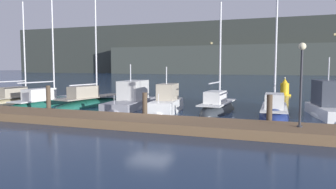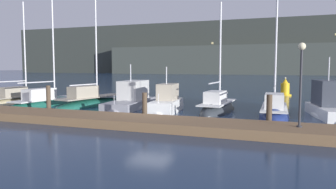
{
  "view_description": "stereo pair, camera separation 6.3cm",
  "coord_description": "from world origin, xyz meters",
  "px_view_note": "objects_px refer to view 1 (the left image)",
  "views": [
    {
      "loc": [
        7.7,
        -17.6,
        3.09
      ],
      "look_at": [
        0.0,
        2.97,
        1.2
      ],
      "focal_mm": 35.0,
      "sensor_mm": 36.0,
      "label": 1
    },
    {
      "loc": [
        7.76,
        -17.58,
        3.09
      ],
      "look_at": [
        0.0,
        2.97,
        1.2
      ],
      "focal_mm": 35.0,
      "sensor_mm": 36.0,
      "label": 2
    }
  ],
  "objects_px": {
    "sailboat_berth_2": "(48,103)",
    "sailboat_berth_3": "(91,103)",
    "motorboat_berth_4": "(131,103)",
    "motorboat_berth_8": "(327,111)",
    "motorboat_berth_5": "(166,108)",
    "sailboat_berth_1": "(20,101)",
    "dock_lamppost": "(302,70)",
    "sailboat_berth_7": "(274,115)",
    "channel_buoy": "(285,89)",
    "sailboat_berth_6": "(218,110)"
  },
  "relations": [
    {
      "from": "motorboat_berth_5",
      "to": "motorboat_berth_8",
      "type": "relative_size",
      "value": 0.82
    },
    {
      "from": "channel_buoy",
      "to": "motorboat_berth_5",
      "type": "bearing_deg",
      "value": -114.4
    },
    {
      "from": "motorboat_berth_5",
      "to": "dock_lamppost",
      "type": "distance_m",
      "value": 10.15
    },
    {
      "from": "dock_lamppost",
      "to": "sailboat_berth_6",
      "type": "bearing_deg",
      "value": 126.78
    },
    {
      "from": "sailboat_berth_7",
      "to": "sailboat_berth_6",
      "type": "bearing_deg",
      "value": 165.18
    },
    {
      "from": "sailboat_berth_3",
      "to": "motorboat_berth_8",
      "type": "relative_size",
      "value": 1.75
    },
    {
      "from": "sailboat_berth_1",
      "to": "sailboat_berth_3",
      "type": "relative_size",
      "value": 0.88
    },
    {
      "from": "sailboat_berth_3",
      "to": "sailboat_berth_6",
      "type": "relative_size",
      "value": 1.24
    },
    {
      "from": "motorboat_berth_8",
      "to": "motorboat_berth_4",
      "type": "bearing_deg",
      "value": -179.16
    },
    {
      "from": "sailboat_berth_2",
      "to": "sailboat_berth_1",
      "type": "bearing_deg",
      "value": 171.9
    },
    {
      "from": "sailboat_berth_6",
      "to": "dock_lamppost",
      "type": "relative_size",
      "value": 2.27
    },
    {
      "from": "sailboat_berth_3",
      "to": "channel_buoy",
      "type": "xyz_separation_m",
      "value": [
        14.12,
        14.77,
        0.51
      ]
    },
    {
      "from": "sailboat_berth_1",
      "to": "channel_buoy",
      "type": "bearing_deg",
      "value": 36.16
    },
    {
      "from": "sailboat_berth_1",
      "to": "sailboat_berth_3",
      "type": "distance_m",
      "value": 6.73
    },
    {
      "from": "sailboat_berth_6",
      "to": "sailboat_berth_7",
      "type": "xyz_separation_m",
      "value": [
        3.74,
        -0.99,
        0.0
      ]
    },
    {
      "from": "motorboat_berth_5",
      "to": "channel_buoy",
      "type": "distance_m",
      "value": 17.62
    },
    {
      "from": "motorboat_berth_5",
      "to": "sailboat_berth_3",
      "type": "bearing_deg",
      "value": 169.44
    },
    {
      "from": "sailboat_berth_6",
      "to": "sailboat_berth_3",
      "type": "bearing_deg",
      "value": -178.92
    },
    {
      "from": "channel_buoy",
      "to": "dock_lamppost",
      "type": "relative_size",
      "value": 0.53
    },
    {
      "from": "sailboat_berth_3",
      "to": "motorboat_berth_4",
      "type": "relative_size",
      "value": 1.46
    },
    {
      "from": "sailboat_berth_2",
      "to": "sailboat_berth_6",
      "type": "bearing_deg",
      "value": 4.78
    },
    {
      "from": "sailboat_berth_6",
      "to": "sailboat_berth_7",
      "type": "distance_m",
      "value": 3.87
    },
    {
      "from": "sailboat_berth_1",
      "to": "motorboat_berth_4",
      "type": "bearing_deg",
      "value": 2.96
    },
    {
      "from": "motorboat_berth_8",
      "to": "motorboat_berth_5",
      "type": "bearing_deg",
      "value": -171.23
    },
    {
      "from": "dock_lamppost",
      "to": "sailboat_berth_7",
      "type": "bearing_deg",
      "value": 102.85
    },
    {
      "from": "motorboat_berth_4",
      "to": "channel_buoy",
      "type": "relative_size",
      "value": 3.61
    },
    {
      "from": "sailboat_berth_1",
      "to": "sailboat_berth_2",
      "type": "bearing_deg",
      "value": -8.1
    },
    {
      "from": "sailboat_berth_1",
      "to": "sailboat_berth_7",
      "type": "distance_m",
      "value": 20.5
    },
    {
      "from": "sailboat_berth_3",
      "to": "motorboat_berth_5",
      "type": "bearing_deg",
      "value": -10.56
    },
    {
      "from": "sailboat_berth_2",
      "to": "motorboat_berth_4",
      "type": "bearing_deg",
      "value": 8.3
    },
    {
      "from": "sailboat_berth_7",
      "to": "channel_buoy",
      "type": "bearing_deg",
      "value": 88.74
    },
    {
      "from": "sailboat_berth_3",
      "to": "dock_lamppost",
      "type": "height_order",
      "value": "sailboat_berth_3"
    },
    {
      "from": "motorboat_berth_4",
      "to": "dock_lamppost",
      "type": "height_order",
      "value": "dock_lamppost"
    },
    {
      "from": "sailboat_berth_1",
      "to": "channel_buoy",
      "type": "xyz_separation_m",
      "value": [
        20.84,
        15.23,
        0.55
      ]
    },
    {
      "from": "sailboat_berth_3",
      "to": "sailboat_berth_6",
      "type": "height_order",
      "value": "sailboat_berth_3"
    },
    {
      "from": "sailboat_berth_2",
      "to": "motorboat_berth_5",
      "type": "relative_size",
      "value": 2.6
    },
    {
      "from": "sailboat_berth_2",
      "to": "channel_buoy",
      "type": "height_order",
      "value": "sailboat_berth_2"
    },
    {
      "from": "motorboat_berth_5",
      "to": "channel_buoy",
      "type": "height_order",
      "value": "motorboat_berth_5"
    },
    {
      "from": "sailboat_berth_1",
      "to": "motorboat_berth_5",
      "type": "relative_size",
      "value": 1.88
    },
    {
      "from": "motorboat_berth_5",
      "to": "sailboat_berth_7",
      "type": "relative_size",
      "value": 0.56
    },
    {
      "from": "motorboat_berth_5",
      "to": "sailboat_berth_6",
      "type": "distance_m",
      "value": 3.52
    },
    {
      "from": "sailboat_berth_2",
      "to": "sailboat_berth_3",
      "type": "bearing_deg",
      "value": 15.42
    },
    {
      "from": "sailboat_berth_7",
      "to": "dock_lamppost",
      "type": "xyz_separation_m",
      "value": [
        1.32,
        -5.77,
        2.79
      ]
    },
    {
      "from": "motorboat_berth_4",
      "to": "motorboat_berth_8",
      "type": "bearing_deg",
      "value": 0.84
    },
    {
      "from": "motorboat_berth_5",
      "to": "sailboat_berth_2",
      "type": "bearing_deg",
      "value": 178.08
    },
    {
      "from": "sailboat_berth_2",
      "to": "channel_buoy",
      "type": "xyz_separation_m",
      "value": [
        17.51,
        15.7,
        0.55
      ]
    },
    {
      "from": "sailboat_berth_1",
      "to": "motorboat_berth_4",
      "type": "height_order",
      "value": "sailboat_berth_1"
    },
    {
      "from": "motorboat_berth_4",
      "to": "sailboat_berth_6",
      "type": "xyz_separation_m",
      "value": [
        6.57,
        0.12,
        -0.19
      ]
    },
    {
      "from": "sailboat_berth_6",
      "to": "dock_lamppost",
      "type": "bearing_deg",
      "value": -53.22
    },
    {
      "from": "sailboat_berth_7",
      "to": "motorboat_berth_5",
      "type": "bearing_deg",
      "value": -176.07
    }
  ]
}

